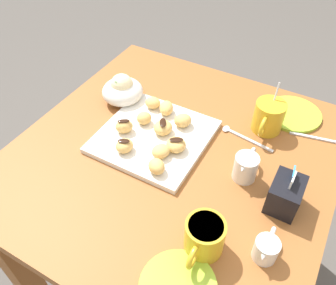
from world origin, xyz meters
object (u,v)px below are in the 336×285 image
coffee_mug_mustard_right (204,237)px  beignet_7 (156,166)px  pastry_plate_square (154,136)px  cream_pitcher_white (246,166)px  chocolate_sauce_pitcher (266,248)px  beignet_8 (144,118)px  sugar_caddy (285,194)px  beignet_1 (124,146)px  beignet_3 (163,128)px  beignet_2 (124,126)px  beignet_5 (166,108)px  beignet_9 (153,103)px  saucer_lime_right (293,114)px  beignet_0 (177,144)px  coffee_mug_mustard_left (269,116)px  beignet_4 (183,120)px  beignet_6 (161,151)px  ice_cream_bowl (122,90)px  dining_table (173,185)px

coffee_mug_mustard_right → beignet_7: size_ratio=2.51×
pastry_plate_square → cream_pitcher_white: cream_pitcher_white is taller
chocolate_sauce_pitcher → beignet_7: size_ratio=1.88×
cream_pitcher_white → beignet_8: 0.33m
sugar_caddy → beignet_1: sugar_caddy is taller
pastry_plate_square → sugar_caddy: size_ratio=2.77×
chocolate_sauce_pitcher → beignet_8: bearing=-116.9°
coffee_mug_mustard_right → beignet_3: 0.36m
pastry_plate_square → beignet_2: size_ratio=5.99×
beignet_5 → beignet_2: bearing=-26.1°
cream_pitcher_white → beignet_1: (0.08, -0.31, -0.01)m
beignet_1 → sugar_caddy: bearing=96.1°
beignet_9 → beignet_8: bearing=11.5°
saucer_lime_right → beignet_1: bearing=-42.7°
cream_pitcher_white → saucer_lime_right: (-0.30, 0.05, -0.03)m
sugar_caddy → beignet_0: size_ratio=1.94×
sugar_caddy → beignet_8: sugar_caddy is taller
beignet_7 → pastry_plate_square: bearing=-146.1°
coffee_mug_mustard_right → chocolate_sauce_pitcher: coffee_mug_mustard_right is taller
pastry_plate_square → beignet_9: bearing=-148.0°
cream_pitcher_white → beignet_9: (-0.11, -0.34, -0.01)m
coffee_mug_mustard_left → beignet_3: size_ratio=2.57×
beignet_1 → beignet_4: 0.19m
cream_pitcher_white → beignet_6: cream_pitcher_white is taller
chocolate_sauce_pitcher → beignet_5: 0.50m
coffee_mug_mustard_right → sugar_caddy: (-0.19, 0.12, -0.01)m
ice_cream_bowl → coffee_mug_mustard_left: bearing=101.7°
chocolate_sauce_pitcher → beignet_0: bearing=-119.8°
sugar_caddy → beignet_9: (-0.15, -0.45, -0.01)m
beignet_4 → beignet_9: (-0.03, -0.12, -0.00)m
coffee_mug_mustard_right → beignet_0: bearing=-140.4°
sugar_caddy → saucer_lime_right: 0.35m
pastry_plate_square → beignet_4: beignet_4 is taller
cream_pitcher_white → beignet_5: size_ratio=1.88×
beignet_0 → beignet_5: size_ratio=0.99×
chocolate_sauce_pitcher → beignet_5: (-0.29, -0.40, 0.00)m
beignet_8 → beignet_9: 0.08m
coffee_mug_mustard_left → beignet_7: coffee_mug_mustard_left is taller
dining_table → beignet_1: bearing=-58.0°
coffee_mug_mustard_left → beignet_6: size_ratio=2.83×
beignet_6 → beignet_7: size_ratio=1.02×
beignet_4 → beignet_5: 0.07m
dining_table → pastry_plate_square: 0.17m
saucer_lime_right → beignet_6: beignet_6 is taller
ice_cream_bowl → dining_table: bearing=63.8°
pastry_plate_square → coffee_mug_mustard_right: size_ratio=2.39×
coffee_mug_mustard_left → beignet_0: coffee_mug_mustard_left is taller
coffee_mug_mustard_left → ice_cream_bowl: 0.45m
ice_cream_bowl → beignet_2: bearing=36.0°
ice_cream_bowl → saucer_lime_right: bearing=111.3°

